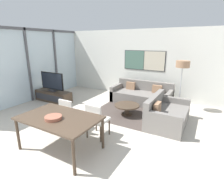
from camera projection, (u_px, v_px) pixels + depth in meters
ground_plane at (28, 175)px, 3.10m from camera, size 24.00×24.00×0.00m
wall_back at (141, 64)px, 7.32m from camera, size 8.13×0.09×2.80m
window_wall_left at (28, 62)px, 6.68m from camera, size 0.07×5.48×2.80m
area_rug at (127, 114)px, 5.70m from camera, size 2.25×1.68×0.01m
tv_console at (53, 96)px, 6.92m from camera, size 1.57×0.49×0.42m
television at (52, 82)px, 6.77m from camera, size 1.13×0.20×0.74m
sofa_main at (142, 96)px, 6.79m from camera, size 2.25×0.97×0.80m
sofa_side at (165, 115)px, 5.01m from camera, size 0.97×1.59×0.80m
coffee_table at (127, 107)px, 5.63m from camera, size 0.80×0.80×0.34m
dining_table at (59, 120)px, 3.70m from camera, size 1.70×1.06×0.76m
dining_chair_left at (70, 112)px, 4.57m from camera, size 0.46×0.46×0.88m
dining_chair_centre at (96, 118)px, 4.21m from camera, size 0.46×0.46×0.88m
fruit_bowl at (53, 117)px, 3.56m from camera, size 0.34×0.34×0.07m
floor_lamp at (183, 67)px, 5.73m from camera, size 0.44×0.44×1.70m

